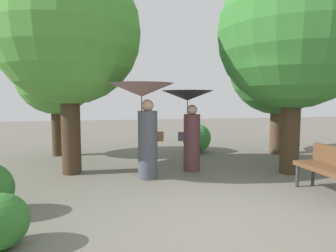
# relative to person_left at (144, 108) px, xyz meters

# --- Properties ---
(ground_plane) EXTENTS (40.00, 40.00, 0.00)m
(ground_plane) POSITION_rel_person_left_xyz_m (0.62, -2.24, -1.48)
(ground_plane) COLOR #6B665B
(person_left) EXTENTS (1.32, 1.32, 1.99)m
(person_left) POSITION_rel_person_left_xyz_m (0.00, 0.00, 0.00)
(person_left) COLOR #474C56
(person_left) RESTS_ON ground
(person_right) EXTENTS (1.18, 1.18, 1.86)m
(person_right) POSITION_rel_person_left_xyz_m (1.10, 0.41, -0.14)
(person_right) COLOR #563338
(person_right) RESTS_ON ground
(park_bench) EXTENTS (0.51, 1.51, 0.83)m
(park_bench) POSITION_rel_person_left_xyz_m (3.00, -1.90, -0.96)
(park_bench) COLOR #38383D
(park_bench) RESTS_ON ground
(tree_near_left) EXTENTS (2.20, 2.20, 3.83)m
(tree_near_left) POSITION_rel_person_left_xyz_m (-2.16, 3.04, 1.04)
(tree_near_left) COLOR #42301E
(tree_near_left) RESTS_ON ground
(tree_near_right) EXTENTS (3.30, 3.30, 5.24)m
(tree_near_right) POSITION_rel_person_left_xyz_m (3.25, -0.24, 1.88)
(tree_near_right) COLOR #42301E
(tree_near_right) RESTS_ON ground
(tree_mid_left) EXTENTS (3.15, 3.15, 5.21)m
(tree_mid_left) POSITION_rel_person_left_xyz_m (-1.53, 0.76, 1.90)
(tree_mid_left) COLOR #42301E
(tree_mid_left) RESTS_ON ground
(tree_mid_right) EXTENTS (2.89, 2.89, 4.52)m
(tree_mid_right) POSITION_rel_person_left_xyz_m (4.31, 1.96, 1.40)
(tree_mid_right) COLOR brown
(tree_mid_right) RESTS_ON ground
(bush_path_left) EXTENTS (0.90, 0.90, 0.90)m
(bush_path_left) POSITION_rel_person_left_xyz_m (2.03, 2.71, -1.03)
(bush_path_left) COLOR #428C3D
(bush_path_left) RESTS_ON ground
(bush_behind_bench) EXTENTS (0.62, 0.62, 0.62)m
(bush_behind_bench) POSITION_rel_person_left_xyz_m (-1.96, -2.55, -1.16)
(bush_behind_bench) COLOR #2D6B28
(bush_behind_bench) RESTS_ON ground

